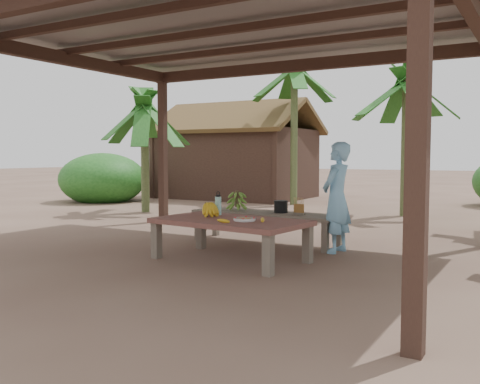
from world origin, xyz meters
The scene contains 17 objects.
ground centered at (0.00, 0.00, 0.00)m, with size 80.00×80.00×0.00m, color brown.
pavilion centered at (-0.01, -0.01, 2.78)m, with size 6.60×5.60×2.95m.
work_table centered at (0.23, -0.27, 0.43)m, with size 1.90×1.19×0.50m.
bench centered at (0.02, 1.05, 0.39)m, with size 2.23×0.71×0.45m.
ripe_banana_bunch centered at (-0.21, -0.12, 0.59)m, with size 0.31×0.26×0.19m, color yellow, non-canonical shape.
plate centered at (0.46, -0.33, 0.52)m, with size 0.27×0.27×0.04m.
loose_banana_front centered at (0.33, -0.60, 0.52)m, with size 0.04×0.15×0.04m, color yellow.
loose_banana_side centered at (0.68, -0.30, 0.52)m, with size 0.04×0.14×0.04m, color yellow.
water_flask centered at (-0.14, 0.05, 0.63)m, with size 0.08×0.08×0.30m.
green_banana_stalk centered at (-0.47, 1.07, 0.60)m, with size 0.27×0.27×0.30m, color #598C2D, non-canonical shape.
cooking_pot centered at (0.24, 1.10, 0.53)m, with size 0.19×0.19×0.16m, color black.
skewer_rack centered at (0.57, 0.97, 0.57)m, with size 0.18×0.08×0.24m, color #A57F47, non-canonical shape.
woman centered at (1.14, 0.88, 0.72)m, with size 0.52×0.34×1.44m, color #70ACD5.
hut centered at (-4.50, 8.00, 1.10)m, with size 4.40×3.43×2.85m.
banana_plant_n centered at (0.94, 5.55, 2.53)m, with size 1.80×1.80×3.01m.
banana_plant_nw centered at (-2.10, 6.74, 3.18)m, with size 1.80×1.80×3.68m.
banana_plant_w centered at (-4.23, 3.48, 2.08)m, with size 1.80×1.80×2.55m.
Camera 1 is at (3.50, -5.71, 1.27)m, focal length 40.00 mm.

